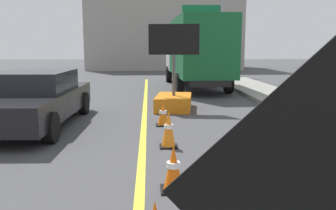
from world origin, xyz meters
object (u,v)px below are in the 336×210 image
object	(u,v)px
arrow_board_trailer	(174,94)
box_truck	(196,51)
pickup_car	(33,99)
highway_guide_sign	(210,26)
traffic_cone_mid_lane	(173,168)
traffic_cone_curbside	(163,114)
traffic_cone_far_lane	(169,129)

from	to	relation	value
arrow_board_trailer	box_truck	distance (m)	6.24
box_truck	pickup_car	bearing A→B (deg)	-122.98
highway_guide_sign	traffic_cone_mid_lane	size ratio (longest dim) A/B	7.57
traffic_cone_curbside	box_truck	bearing A→B (deg)	76.73
traffic_cone_mid_lane	traffic_cone_curbside	bearing A→B (deg)	89.69
arrow_board_trailer	pickup_car	world-z (taller)	arrow_board_trailer
pickup_car	traffic_cone_far_lane	world-z (taller)	pickup_car
traffic_cone_mid_lane	traffic_cone_far_lane	world-z (taller)	traffic_cone_far_lane
pickup_car	traffic_cone_mid_lane	xyz separation A→B (m)	(3.28, -4.31, -0.37)
highway_guide_sign	traffic_cone_mid_lane	world-z (taller)	highway_guide_sign
traffic_cone_far_lane	traffic_cone_curbside	world-z (taller)	traffic_cone_far_lane
pickup_car	traffic_cone_far_lane	xyz separation A→B (m)	(3.34, -2.14, -0.33)
pickup_car	traffic_cone_mid_lane	world-z (taller)	pickup_car
arrow_board_trailer	pickup_car	xyz separation A→B (m)	(-3.75, -2.19, 0.22)
traffic_cone_mid_lane	box_truck	bearing A→B (deg)	80.96
pickup_car	highway_guide_sign	bearing A→B (deg)	64.97
traffic_cone_far_lane	pickup_car	bearing A→B (deg)	147.27
traffic_cone_far_lane	traffic_cone_curbside	distance (m)	1.97
box_truck	traffic_cone_mid_lane	world-z (taller)	box_truck
highway_guide_sign	traffic_cone_mid_lane	bearing A→B (deg)	-101.17
arrow_board_trailer	highway_guide_sign	distance (m)	13.89
highway_guide_sign	arrow_board_trailer	bearing A→B (deg)	-104.56
box_truck	traffic_cone_far_lane	distance (m)	10.52
arrow_board_trailer	traffic_cone_curbside	world-z (taller)	arrow_board_trailer
box_truck	pickup_car	xyz separation A→B (m)	(-5.26, -8.10, -1.10)
arrow_board_trailer	traffic_cone_far_lane	bearing A→B (deg)	-95.41
pickup_car	highway_guide_sign	world-z (taller)	highway_guide_sign
traffic_cone_far_lane	traffic_cone_curbside	size ratio (longest dim) A/B	1.23
box_truck	highway_guide_sign	distance (m)	7.65
arrow_board_trailer	box_truck	world-z (taller)	box_truck
box_truck	traffic_cone_curbside	world-z (taller)	box_truck
traffic_cone_mid_lane	traffic_cone_far_lane	size ratio (longest dim) A/B	0.88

